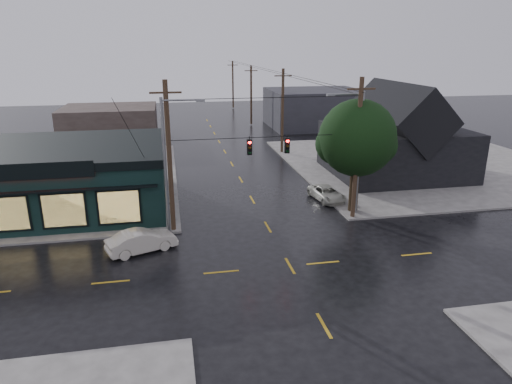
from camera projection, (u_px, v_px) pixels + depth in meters
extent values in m
plane|color=black|center=(290.00, 266.00, 26.40)|extent=(160.00, 160.00, 0.00)
cube|color=#5F5C58|center=(20.00, 184.00, 41.44)|extent=(28.00, 28.00, 0.15)
cube|color=#5F5C58|center=(423.00, 164.00, 48.66)|extent=(28.00, 28.00, 0.15)
cube|color=black|center=(59.00, 180.00, 35.13)|extent=(16.00, 12.00, 4.20)
cube|color=black|center=(54.00, 150.00, 34.39)|extent=(16.30, 12.30, 0.60)
cube|color=#FF1E14|center=(33.00, 171.00, 28.70)|extent=(7.00, 0.16, 0.90)
cube|color=black|center=(395.00, 150.00, 44.23)|extent=(12.00, 11.00, 4.50)
cylinder|color=black|center=(354.00, 183.00, 34.15)|extent=(0.70, 0.70, 4.32)
sphere|color=black|center=(357.00, 138.00, 33.09)|extent=(5.65, 5.65, 5.65)
cylinder|color=black|center=(267.00, 137.00, 30.52)|extent=(13.00, 0.04, 0.04)
cube|color=#342A26|center=(110.00, 123.00, 60.54)|extent=(12.00, 10.00, 4.40)
cube|color=#2A2B30|center=(315.00, 108.00, 70.43)|extent=(14.00, 12.00, 5.60)
imported|color=beige|center=(142.00, 241.00, 28.02)|extent=(4.50, 2.93, 1.40)
imported|color=#B7B7A9|center=(327.00, 193.00, 37.35)|extent=(2.46, 4.34, 1.14)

